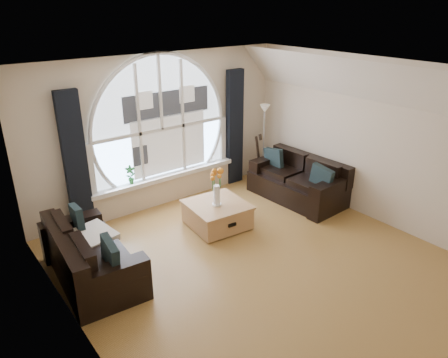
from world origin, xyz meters
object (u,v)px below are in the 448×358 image
(sofa_right, at_px, (297,179))
(floor_lamp, at_px, (263,143))
(vase_flowers, at_px, (217,183))
(sofa_left, at_px, (91,252))
(potted_plant, at_px, (130,175))
(coffee_chest, at_px, (217,214))
(guitar, at_px, (256,158))

(sofa_right, height_order, floor_lamp, floor_lamp)
(vase_flowers, bearing_deg, sofa_right, -1.15)
(sofa_left, bearing_deg, sofa_right, 5.12)
(vase_flowers, relative_size, potted_plant, 2.09)
(sofa_right, height_order, coffee_chest, sofa_right)
(sofa_left, height_order, sofa_right, sofa_right)
(coffee_chest, relative_size, potted_plant, 2.75)
(vase_flowers, xyz_separation_m, potted_plant, (-0.85, 1.36, -0.08))
(potted_plant, bearing_deg, sofa_left, -132.30)
(sofa_left, distance_m, coffee_chest, 2.20)
(floor_lamp, height_order, guitar, floor_lamp)
(coffee_chest, relative_size, vase_flowers, 1.32)
(sofa_right, distance_m, floor_lamp, 1.16)
(sofa_right, distance_m, coffee_chest, 1.83)
(guitar, distance_m, potted_plant, 2.65)
(vase_flowers, relative_size, guitar, 0.66)
(sofa_right, height_order, guitar, guitar)
(coffee_chest, xyz_separation_m, potted_plant, (-0.89, 1.31, 0.49))
(sofa_left, xyz_separation_m, coffee_chest, (2.19, 0.12, -0.17))
(coffee_chest, bearing_deg, guitar, 35.15)
(floor_lamp, relative_size, potted_plant, 4.78)
(sofa_right, distance_m, potted_plant, 3.06)
(potted_plant, bearing_deg, guitar, -6.76)
(sofa_left, distance_m, vase_flowers, 2.19)
(sofa_right, distance_m, guitar, 1.09)
(coffee_chest, distance_m, vase_flowers, 0.58)
(vase_flowers, height_order, floor_lamp, floor_lamp)
(coffee_chest, height_order, vase_flowers, vase_flowers)
(sofa_right, height_order, vase_flowers, vase_flowers)
(guitar, bearing_deg, sofa_right, -87.02)
(sofa_left, bearing_deg, guitar, 20.47)
(floor_lamp, bearing_deg, vase_flowers, -152.12)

